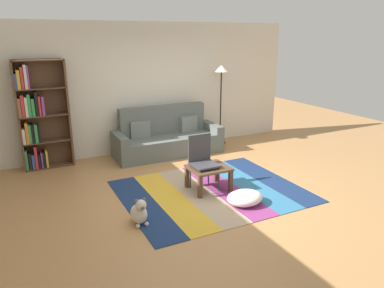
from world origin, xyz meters
name	(u,v)px	position (x,y,z in m)	size (l,w,h in m)	color
ground_plane	(204,190)	(0.00, 0.00, 0.00)	(14.00, 14.00, 0.00)	#B27F4C
back_wall	(148,88)	(0.00, 2.55, 1.35)	(6.80, 0.10, 2.70)	silver
rug	(211,191)	(0.07, -0.11, 0.01)	(2.82, 2.30, 0.01)	navy
couch	(167,138)	(0.20, 2.02, 0.34)	(2.26, 0.80, 1.00)	#59605B
bookshelf	(37,117)	(-2.26, 2.31, 0.98)	(0.90, 0.28, 2.03)	brown
coffee_table	(209,171)	(0.06, -0.02, 0.32)	(0.63, 0.54, 0.39)	#513826
pouf	(245,198)	(0.28, -0.75, 0.11)	(0.57, 0.44, 0.21)	white
dog	(139,212)	(-1.30, -0.57, 0.16)	(0.22, 0.35, 0.40)	beige
standing_lamp	(221,79)	(1.61, 2.20, 1.50)	(0.32, 0.32, 1.79)	black
tv_remote	(203,166)	(0.00, 0.04, 0.41)	(0.04, 0.15, 0.02)	black
folding_chair	(202,157)	(0.00, 0.09, 0.53)	(0.40, 0.40, 0.90)	#38383D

